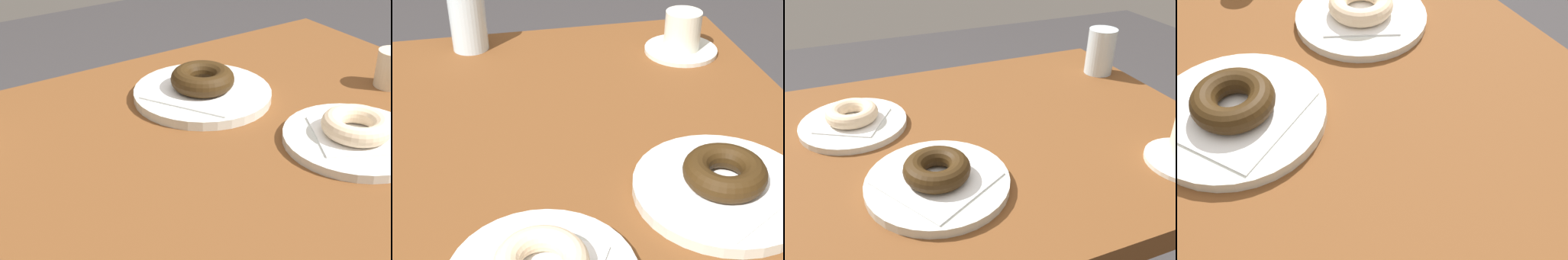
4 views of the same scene
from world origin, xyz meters
TOP-DOWN VIEW (x-y plane):
  - table at (0.00, 0.00)m, footprint 1.03×0.70m
  - plate_sugar_ring at (0.18, -0.12)m, footprint 0.21×0.21m
  - napkin_sugar_ring at (0.18, -0.12)m, footprint 0.16×0.16m
  - donut_sugar_ring at (0.18, -0.12)m, footprint 0.10×0.10m
  - plate_chocolate_ring at (0.07, 0.13)m, footprint 0.23×0.23m
  - napkin_chocolate_ring at (0.07, 0.13)m, footprint 0.21×0.21m
  - donut_chocolate_ring at (0.07, 0.13)m, footprint 0.11×0.11m

SIDE VIEW (x-z plane):
  - table at x=0.00m, z-range 0.27..1.02m
  - plate_sugar_ring at x=0.18m, z-range 0.75..0.76m
  - plate_chocolate_ring at x=0.07m, z-range 0.75..0.76m
  - napkin_sugar_ring at x=0.18m, z-range 0.76..0.76m
  - napkin_chocolate_ring at x=0.07m, z-range 0.76..0.77m
  - donut_sugar_ring at x=0.18m, z-range 0.76..0.79m
  - donut_chocolate_ring at x=0.07m, z-range 0.77..0.80m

